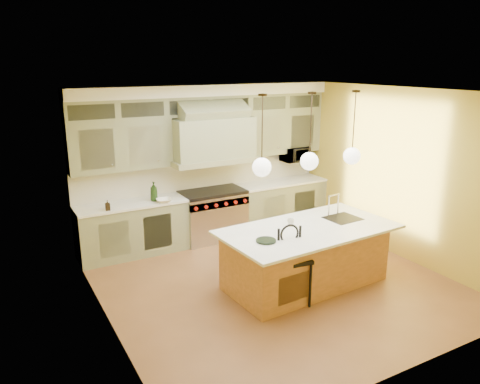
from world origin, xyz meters
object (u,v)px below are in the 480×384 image
range (213,214)px  counter_stool (293,261)px  microwave (295,154)px  kitchen_island (306,255)px

range → counter_stool: size_ratio=1.06×
counter_stool → microwave: size_ratio=2.09×
range → microwave: 2.18m
counter_stool → microwave: (2.06, 2.90, 0.81)m
range → counter_stool: bearing=-92.3°
kitchen_island → microwave: size_ratio=5.00×
microwave → range: bearing=-176.9°
range → kitchen_island: kitchen_island is taller
counter_stool → range: bearing=95.1°
range → counter_stool: counter_stool is taller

